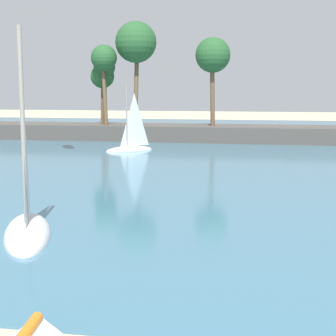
% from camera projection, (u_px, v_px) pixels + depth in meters
% --- Properties ---
extents(sea, '(220.00, 89.02, 0.06)m').
position_uv_depth(sea, '(230.00, 146.00, 56.77)').
color(sea, teal).
rests_on(sea, ground).
extents(palm_headland, '(118.71, 6.00, 13.54)m').
position_uv_depth(palm_headland, '(224.00, 119.00, 60.94)').
color(palm_headland, '#514C47').
rests_on(palm_headland, ground).
extents(sailboat_near_shore, '(4.17, 6.54, 9.13)m').
position_uv_depth(sailboat_near_shore, '(27.00, 215.00, 22.55)').
color(sailboat_near_shore, white).
rests_on(sailboat_near_shore, sea).
extents(sailboat_mid_bay, '(4.64, 4.03, 6.89)m').
position_uv_depth(sailboat_mid_bay, '(130.00, 144.00, 52.12)').
color(sailboat_mid_bay, white).
rests_on(sailboat_mid_bay, sea).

